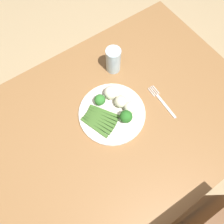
{
  "coord_description": "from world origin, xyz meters",
  "views": [
    {
      "loc": [
        -0.16,
        -0.23,
        1.49
      ],
      "look_at": [
        0.02,
        0.02,
        0.77
      ],
      "focal_mm": 32.7,
      "sensor_mm": 36.0,
      "label": 1
    }
  ],
  "objects": [
    {
      "name": "ground_plane",
      "position": [
        0.0,
        0.0,
        -0.01
      ],
      "size": [
        6.0,
        6.0,
        0.02
      ],
      "primitive_type": "cube",
      "color": "tan"
    },
    {
      "name": "dining_table",
      "position": [
        0.0,
        0.0,
        0.63
      ],
      "size": [
        1.16,
        0.8,
        0.75
      ],
      "color": "olive",
      "rests_on": "ground_plane"
    },
    {
      "name": "plate",
      "position": [
        0.02,
        0.02,
        0.75
      ],
      "size": [
        0.26,
        0.26,
        0.01
      ],
      "primitive_type": "cylinder",
      "color": "silver",
      "rests_on": "dining_table"
    },
    {
      "name": "asparagus_bundle",
      "position": [
        -0.04,
        0.02,
        0.77
      ],
      "size": [
        0.13,
        0.15,
        0.01
      ],
      "rotation": [
        0.0,
        0.0,
        5.18
      ],
      "color": "#3D6626",
      "rests_on": "plate"
    },
    {
      "name": "broccoli_back_right",
      "position": [
        0.04,
        -0.03,
        0.8
      ],
      "size": [
        0.05,
        0.05,
        0.06
      ],
      "color": "#568E33",
      "rests_on": "plate"
    },
    {
      "name": "broccoli_near_center",
      "position": [
        -0.0,
        0.08,
        0.79
      ],
      "size": [
        0.04,
        0.04,
        0.05
      ],
      "color": "#609E3D",
      "rests_on": "plate"
    },
    {
      "name": "cauliflower_back",
      "position": [
        0.06,
        0.03,
        0.79
      ],
      "size": [
        0.05,
        0.05,
        0.05
      ],
      "primitive_type": "sphere",
      "color": "beige",
      "rests_on": "plate"
    },
    {
      "name": "cauliflower_right",
      "position": [
        0.05,
        0.09,
        0.79
      ],
      "size": [
        0.05,
        0.05,
        0.05
      ],
      "primitive_type": "sphere",
      "color": "silver",
      "rests_on": "plate"
    },
    {
      "name": "cauliflower_edge",
      "position": [
        0.08,
        -0.01,
        0.79
      ],
      "size": [
        0.05,
        0.05,
        0.05
      ],
      "primitive_type": "sphere",
      "color": "white",
      "rests_on": "plate"
    },
    {
      "name": "fork",
      "position": [
        0.21,
        -0.05,
        0.75
      ],
      "size": [
        0.03,
        0.17,
        0.0
      ],
      "rotation": [
        0.0,
        0.0,
        1.53
      ],
      "color": "silver",
      "rests_on": "dining_table"
    },
    {
      "name": "water_glass",
      "position": [
        0.14,
        0.2,
        0.8
      ],
      "size": [
        0.06,
        0.06,
        0.11
      ],
      "primitive_type": "cylinder",
      "color": "silver",
      "rests_on": "dining_table"
    }
  ]
}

